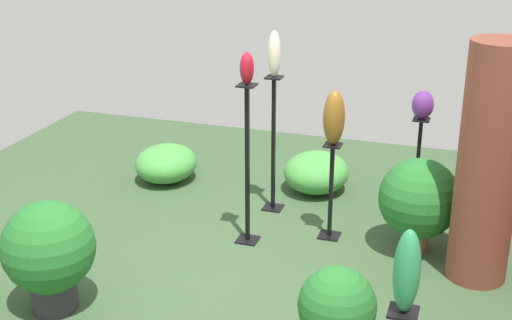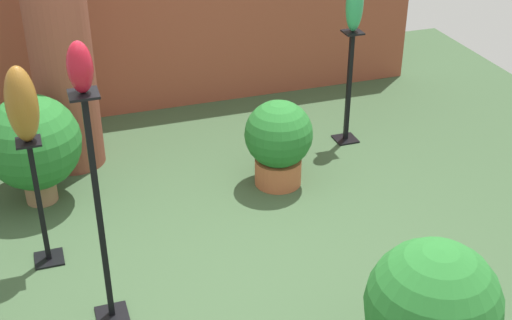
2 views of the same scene
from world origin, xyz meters
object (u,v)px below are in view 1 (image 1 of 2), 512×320
art_vase_jade (407,271)px  pedestal_ivory (273,150)px  pedestal_ruby (247,171)px  potted_plant_back_center (337,312)px  pedestal_bronze (331,196)px  pedestal_violet (417,173)px  art_vase_violet (423,105)px  art_vase_ruby (247,68)px  art_vase_bronze (334,118)px  potted_plant_front_right (419,200)px  potted_plant_near_pillar (49,251)px  art_vase_ivory (274,54)px  brick_pillar (488,165)px

art_vase_jade → pedestal_ivory: bearing=-151.9°
pedestal_ruby → potted_plant_back_center: (1.55, 1.19, -0.31)m
pedestal_ruby → pedestal_ivory: bearing=179.0°
pedestal_bronze → pedestal_violet: size_ratio=0.90×
art_vase_jade → art_vase_violet: art_vase_jade is taller
pedestal_violet → art_vase_ruby: bearing=-54.1°
art_vase_bronze → pedestal_ruby: bearing=-65.2°
pedestal_violet → potted_plant_front_right: size_ratio=1.18×
pedestal_bronze → art_vase_ruby: size_ratio=3.28×
art_vase_violet → potted_plant_near_pillar: size_ratio=0.31×
art_vase_ivory → potted_plant_near_pillar: 2.84m
art_vase_bronze → potted_plant_near_pillar: bearing=-43.4°
pedestal_ivory → art_vase_jade: art_vase_jade is taller
pedestal_violet → potted_plant_near_pillar: size_ratio=1.15×
pedestal_ivory → potted_plant_back_center: bearing=26.8°
pedestal_bronze → potted_plant_near_pillar: 2.63m
pedestal_ruby → art_vase_bronze: (-0.33, 0.72, 0.49)m
pedestal_ruby → pedestal_violet: bearing=125.9°
brick_pillar → potted_plant_front_right: (-0.32, -0.55, -0.52)m
art_vase_violet → potted_plant_near_pillar: 3.70m
brick_pillar → potted_plant_near_pillar: brick_pillar is taller
brick_pillar → pedestal_bronze: brick_pillar is taller
brick_pillar → pedestal_bronze: size_ratio=2.18×
pedestal_bronze → art_vase_jade: art_vase_jade is taller
brick_pillar → art_vase_jade: brick_pillar is taller
art_vase_bronze → potted_plant_front_right: 1.07m
pedestal_ivory → art_vase_ruby: 1.28m
art_vase_violet → art_vase_ruby: 1.84m
pedestal_bronze → pedestal_ruby: 0.84m
pedestal_ruby → potted_plant_front_right: pedestal_ruby is taller
brick_pillar → art_vase_bronze: bearing=-103.7°
art_vase_ivory → pedestal_ivory: bearing=0.0°
pedestal_ruby → pedestal_ivory: size_ratio=1.08×
pedestal_violet → pedestal_ruby: bearing=-54.1°
pedestal_bronze → pedestal_ruby: pedestal_ruby is taller
pedestal_ruby → art_vase_bronze: size_ratio=3.00×
brick_pillar → art_vase_ruby: size_ratio=7.16×
art_vase_bronze → potted_plant_near_pillar: size_ratio=0.56×
art_vase_bronze → potted_plant_back_center: 2.09m
art_vase_bronze → potted_plant_front_right: art_vase_bronze is taller
pedestal_ruby → art_vase_ivory: size_ratio=3.36×
art_vase_violet → art_vase_jade: bearing=4.5°
pedestal_ruby → potted_plant_back_center: bearing=37.5°
art_vase_ruby → potted_plant_back_center: (1.55, 1.19, -1.28)m
pedestal_bronze → potted_plant_front_right: pedestal_bronze is taller
pedestal_bronze → pedestal_ivory: size_ratio=0.67×
potted_plant_back_center → pedestal_bronze: bearing=-166.0°
pedestal_ruby → potted_plant_near_pillar: 1.93m
pedestal_ruby → brick_pillar: bearing=90.0°
brick_pillar → art_vase_violet: brick_pillar is taller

